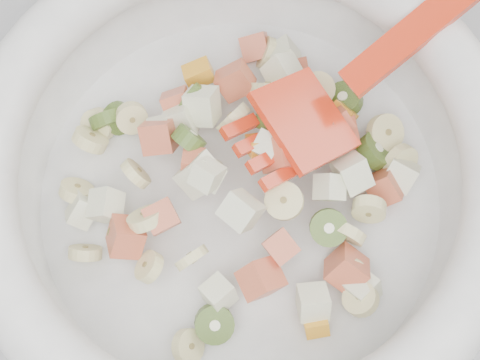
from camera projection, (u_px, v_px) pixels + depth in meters
counter at (329, 265)px, 0.99m from camera, size 2.00×0.60×0.90m
mixing_bowl at (241, 174)px, 0.50m from camera, size 0.49×0.37×0.15m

